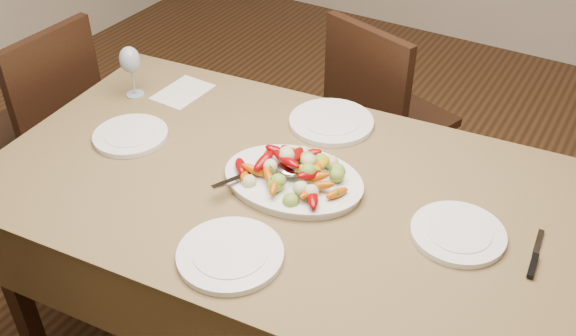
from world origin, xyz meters
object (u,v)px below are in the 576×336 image
(chair_left, at_px, (36,128))
(wine_glass, at_px, (131,70))
(chair_far, at_px, (392,119))
(dining_table, at_px, (288,273))
(plate_left, at_px, (131,136))
(plate_right, at_px, (458,234))
(serving_platter, at_px, (293,181))
(plate_far, at_px, (331,122))
(plate_near, at_px, (230,255))

(chair_left, distance_m, wine_glass, 0.67)
(chair_far, bearing_deg, dining_table, 110.22)
(plate_left, relative_size, plate_right, 0.96)
(serving_platter, bearing_deg, wine_glass, 168.25)
(chair_left, bearing_deg, wine_glass, 97.79)
(plate_far, height_order, plate_near, same)
(serving_platter, bearing_deg, dining_table, -151.83)
(serving_platter, height_order, wine_glass, wine_glass)
(dining_table, distance_m, plate_left, 0.70)
(plate_right, xyz_separation_m, plate_near, (-0.48, -0.39, 0.00))
(dining_table, bearing_deg, serving_platter, 28.17)
(chair_far, relative_size, wine_glass, 4.64)
(dining_table, relative_size, serving_platter, 4.39)
(plate_far, bearing_deg, plate_right, -29.81)
(dining_table, bearing_deg, chair_left, 175.77)
(chair_left, height_order, serving_platter, chair_left)
(plate_right, height_order, plate_far, same)
(chair_far, height_order, serving_platter, chair_far)
(dining_table, relative_size, chair_left, 1.94)
(serving_platter, bearing_deg, chair_far, 93.09)
(chair_left, height_order, plate_left, chair_left)
(dining_table, bearing_deg, wine_glass, 167.49)
(serving_platter, height_order, plate_near, serving_platter)
(plate_left, bearing_deg, plate_far, 38.03)
(chair_left, relative_size, plate_far, 3.28)
(chair_far, height_order, wine_glass, wine_glass)
(chair_left, relative_size, serving_platter, 2.27)
(plate_far, xyz_separation_m, wine_glass, (-0.71, -0.19, 0.09))
(dining_table, xyz_separation_m, plate_left, (-0.58, -0.05, 0.39))
(dining_table, relative_size, plate_far, 6.36)
(serving_platter, xyz_separation_m, plate_left, (-0.59, -0.06, -0.00))
(plate_left, relative_size, wine_glass, 1.20)
(plate_right, bearing_deg, chair_far, 121.78)
(serving_platter, bearing_deg, plate_left, -174.05)
(chair_left, xyz_separation_m, plate_left, (0.72, -0.15, 0.29))
(plate_near, bearing_deg, plate_left, 154.50)
(chair_far, height_order, plate_near, chair_far)
(plate_left, distance_m, plate_near, 0.67)
(chair_far, relative_size, chair_left, 1.00)
(wine_glass, bearing_deg, chair_far, 46.66)
(chair_far, relative_size, plate_near, 3.36)
(plate_left, bearing_deg, serving_platter, 5.95)
(serving_platter, relative_size, plate_left, 1.70)
(wine_glass, bearing_deg, dining_table, -12.51)
(chair_far, bearing_deg, plate_right, 139.81)
(plate_right, bearing_deg, wine_glass, 174.38)
(chair_far, height_order, plate_left, chair_far)
(plate_left, bearing_deg, chair_left, 168.20)
(chair_left, height_order, plate_right, chair_left)
(chair_far, bearing_deg, wine_glass, 64.68)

